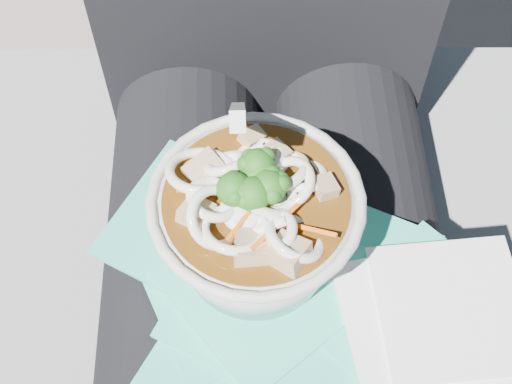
{
  "coord_description": "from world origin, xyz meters",
  "views": [
    {
      "loc": [
        -0.03,
        -0.27,
        1.17
      ],
      "look_at": [
        -0.02,
        0.01,
        0.73
      ],
      "focal_mm": 50.0,
      "sensor_mm": 36.0,
      "label": 1
    }
  ],
  "objects_px": {
    "lap": "(276,303)",
    "udon_bowl": "(256,220)",
    "stone_ledge": "(266,291)",
    "person_body": "(272,208)",
    "plastic_bag": "(277,290)"
  },
  "relations": [
    {
      "from": "stone_ledge",
      "to": "lap",
      "type": "height_order",
      "value": "lap"
    },
    {
      "from": "person_body",
      "to": "plastic_bag",
      "type": "height_order",
      "value": "person_body"
    },
    {
      "from": "plastic_bag",
      "to": "lap",
      "type": "bearing_deg",
      "value": 85.01
    },
    {
      "from": "lap",
      "to": "person_body",
      "type": "xyz_separation_m",
      "value": [
        0.0,
        0.09,
        0.02
      ]
    },
    {
      "from": "person_body",
      "to": "plastic_bag",
      "type": "bearing_deg",
      "value": -91.05
    },
    {
      "from": "person_body",
      "to": "udon_bowl",
      "type": "height_order",
      "value": "person_body"
    },
    {
      "from": "plastic_bag",
      "to": "udon_bowl",
      "type": "bearing_deg",
      "value": 119.81
    },
    {
      "from": "person_body",
      "to": "stone_ledge",
      "type": "bearing_deg",
      "value": 90.0
    },
    {
      "from": "person_body",
      "to": "udon_bowl",
      "type": "bearing_deg",
      "value": -102.6
    },
    {
      "from": "stone_ledge",
      "to": "udon_bowl",
      "type": "relative_size",
      "value": 4.99
    },
    {
      "from": "plastic_bag",
      "to": "person_body",
      "type": "bearing_deg",
      "value": 88.95
    },
    {
      "from": "lap",
      "to": "udon_bowl",
      "type": "distance_m",
      "value": 0.15
    },
    {
      "from": "stone_ledge",
      "to": "person_body",
      "type": "relative_size",
      "value": 0.99
    },
    {
      "from": "lap",
      "to": "udon_bowl",
      "type": "height_order",
      "value": "udon_bowl"
    },
    {
      "from": "person_body",
      "to": "udon_bowl",
      "type": "xyz_separation_m",
      "value": [
        -0.02,
        -0.09,
        0.13
      ]
    }
  ]
}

